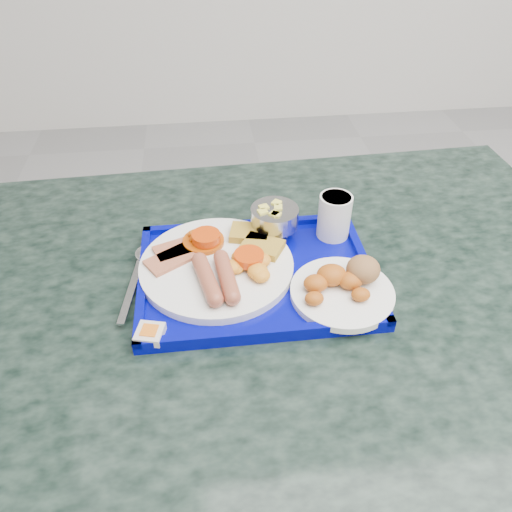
{
  "coord_description": "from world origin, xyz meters",
  "views": [
    {
      "loc": [
        -0.98,
        -0.11,
        1.41
      ],
      "look_at": [
        -0.91,
        0.54,
        0.87
      ],
      "focal_mm": 35.0,
      "sensor_mm": 36.0,
      "label": 1
    }
  ],
  "objects_px": {
    "tray": "(256,276)",
    "juice_cup": "(334,215)",
    "main_plate": "(221,263)",
    "table": "(264,363)",
    "bread_plate": "(344,285)",
    "fruit_bowl": "(274,218)"
  },
  "relations": [
    {
      "from": "tray",
      "to": "juice_cup",
      "type": "distance_m",
      "value": 0.19
    },
    {
      "from": "fruit_bowl",
      "to": "juice_cup",
      "type": "distance_m",
      "value": 0.11
    },
    {
      "from": "main_plate",
      "to": "tray",
      "type": "bearing_deg",
      "value": -18.55
    },
    {
      "from": "fruit_bowl",
      "to": "tray",
      "type": "bearing_deg",
      "value": -113.75
    },
    {
      "from": "table",
      "to": "fruit_bowl",
      "type": "height_order",
      "value": "fruit_bowl"
    },
    {
      "from": "main_plate",
      "to": "juice_cup",
      "type": "bearing_deg",
      "value": 19.17
    },
    {
      "from": "table",
      "to": "main_plate",
      "type": "distance_m",
      "value": 0.25
    },
    {
      "from": "tray",
      "to": "fruit_bowl",
      "type": "height_order",
      "value": "fruit_bowl"
    },
    {
      "from": "bread_plate",
      "to": "tray",
      "type": "bearing_deg",
      "value": 155.02
    },
    {
      "from": "tray",
      "to": "juice_cup",
      "type": "relative_size",
      "value": 4.72
    },
    {
      "from": "main_plate",
      "to": "fruit_bowl",
      "type": "height_order",
      "value": "fruit_bowl"
    },
    {
      "from": "main_plate",
      "to": "juice_cup",
      "type": "relative_size",
      "value": 3.15
    },
    {
      "from": "bread_plate",
      "to": "fruit_bowl",
      "type": "height_order",
      "value": "fruit_bowl"
    },
    {
      "from": "tray",
      "to": "juice_cup",
      "type": "bearing_deg",
      "value": 31.0
    },
    {
      "from": "bread_plate",
      "to": "main_plate",
      "type": "bearing_deg",
      "value": 156.87
    },
    {
      "from": "tray",
      "to": "bread_plate",
      "type": "relative_size",
      "value": 2.35
    },
    {
      "from": "bread_plate",
      "to": "fruit_bowl",
      "type": "bearing_deg",
      "value": 118.05
    },
    {
      "from": "tray",
      "to": "table",
      "type": "bearing_deg",
      "value": -58.68
    },
    {
      "from": "bread_plate",
      "to": "table",
      "type": "bearing_deg",
      "value": 161.34
    },
    {
      "from": "fruit_bowl",
      "to": "juice_cup",
      "type": "bearing_deg",
      "value": -6.22
    },
    {
      "from": "table",
      "to": "bread_plate",
      "type": "distance_m",
      "value": 0.28
    },
    {
      "from": "tray",
      "to": "bread_plate",
      "type": "bearing_deg",
      "value": -24.98
    }
  ]
}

